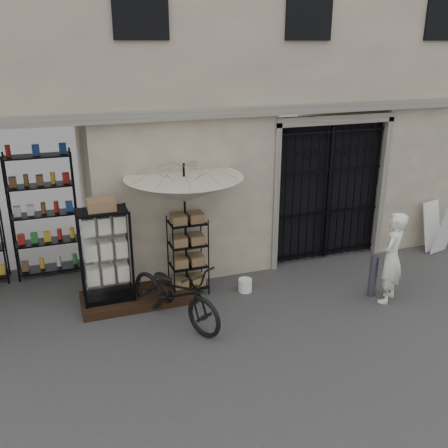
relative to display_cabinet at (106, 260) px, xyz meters
name	(u,v)px	position (x,y,z in m)	size (l,w,h in m)	color
ground	(296,320)	(2.90, -1.56, -0.89)	(80.00, 80.00, 0.00)	black
main_building	(219,38)	(2.90, 2.44, 3.61)	(14.00, 4.00, 9.00)	tan
shop_recess	(5,214)	(-1.60, 1.24, 0.61)	(3.00, 1.70, 3.00)	black
shop_shelving	(6,219)	(-1.65, 1.74, 0.36)	(2.70, 0.50, 2.50)	black
iron_gate	(324,190)	(4.65, 0.72, 0.61)	(2.50, 0.21, 3.00)	black
step_platform	(138,297)	(0.50, -0.01, -0.81)	(2.00, 0.90, 0.15)	black
display_cabinet	(106,260)	(0.00, 0.00, 0.00)	(0.94, 0.74, 1.78)	black
wire_rack	(188,257)	(1.47, 0.03, -0.17)	(0.73, 0.59, 1.48)	black
market_umbrella	(184,182)	(1.44, 0.05, 1.24)	(1.90, 1.93, 2.96)	black
white_bucket	(245,285)	(2.48, -0.29, -0.77)	(0.25, 0.25, 0.25)	white
bicycle	(176,321)	(0.98, -0.91, -0.89)	(0.71, 1.07, 2.03)	black
steel_bollard	(373,276)	(4.63, -1.22, -0.49)	(0.15, 0.15, 0.79)	slate
shopkeeper	(386,300)	(4.78, -1.48, -0.89)	(0.61, 1.68, 0.40)	silver
easel_sign	(439,228)	(7.20, 0.04, -0.32)	(0.65, 0.71, 1.10)	silver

